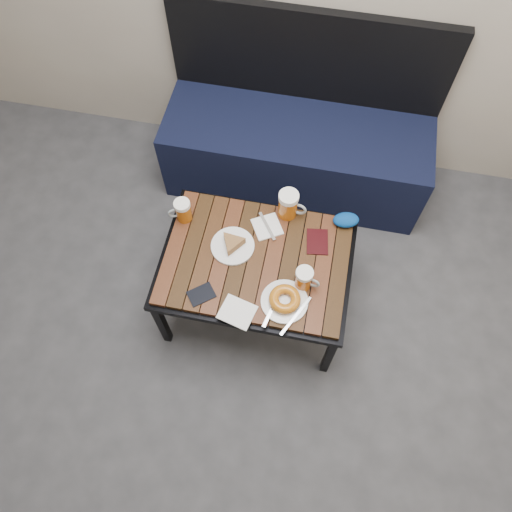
% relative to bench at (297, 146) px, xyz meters
% --- Properties ---
extents(ground, '(4.00, 4.00, 0.00)m').
position_rel_bench_xyz_m(ground, '(-0.27, -1.76, -0.27)').
color(ground, '#2D2D30').
rests_on(ground, ground).
extents(room_shell, '(4.00, 4.00, 4.00)m').
position_rel_bench_xyz_m(room_shell, '(-0.27, -1.26, 1.48)').
color(room_shell, gray).
rests_on(room_shell, ground).
extents(bench, '(1.40, 0.50, 0.95)m').
position_rel_bench_xyz_m(bench, '(0.00, 0.00, 0.00)').
color(bench, black).
rests_on(bench, ground).
extents(cafe_table, '(0.84, 0.62, 0.47)m').
position_rel_bench_xyz_m(cafe_table, '(-0.06, -0.83, 0.16)').
color(cafe_table, black).
rests_on(cafe_table, ground).
extents(beer_mug_left, '(0.11, 0.09, 0.12)m').
position_rel_bench_xyz_m(beer_mug_left, '(-0.42, -0.68, 0.26)').
color(beer_mug_left, '#AA500D').
rests_on(beer_mug_left, cafe_table).
extents(beer_mug_centre, '(0.13, 0.10, 0.14)m').
position_rel_bench_xyz_m(beer_mug_centre, '(0.04, -0.57, 0.27)').
color(beer_mug_centre, '#AA500D').
rests_on(beer_mug_centre, cafe_table).
extents(beer_mug_right, '(0.11, 0.08, 0.12)m').
position_rel_bench_xyz_m(beer_mug_right, '(0.16, -0.91, 0.26)').
color(beer_mug_right, '#AA500D').
rests_on(beer_mug_right, cafe_table).
extents(plate_pie, '(0.19, 0.19, 0.05)m').
position_rel_bench_xyz_m(plate_pie, '(-0.17, -0.79, 0.22)').
color(plate_pie, white).
rests_on(plate_pie, cafe_table).
extents(plate_bagel, '(0.21, 0.25, 0.05)m').
position_rel_bench_xyz_m(plate_bagel, '(0.09, -1.01, 0.22)').
color(plate_bagel, white).
rests_on(plate_bagel, cafe_table).
extents(napkin_left, '(0.16, 0.16, 0.01)m').
position_rel_bench_xyz_m(napkin_left, '(-0.04, -0.66, 0.20)').
color(napkin_left, white).
rests_on(napkin_left, cafe_table).
extents(napkin_right, '(0.16, 0.15, 0.01)m').
position_rel_bench_xyz_m(napkin_right, '(-0.09, -1.09, 0.20)').
color(napkin_right, white).
rests_on(napkin_right, cafe_table).
extents(passport_navy, '(0.13, 0.13, 0.01)m').
position_rel_bench_xyz_m(passport_navy, '(-0.25, -1.04, 0.20)').
color(passport_navy, black).
rests_on(passport_navy, cafe_table).
extents(passport_burgundy, '(0.11, 0.14, 0.01)m').
position_rel_bench_xyz_m(passport_burgundy, '(0.19, -0.69, 0.20)').
color(passport_burgundy, black).
rests_on(passport_burgundy, cafe_table).
extents(knit_pouch, '(0.13, 0.10, 0.05)m').
position_rel_bench_xyz_m(knit_pouch, '(0.30, -0.57, 0.23)').
color(knit_pouch, '#050D89').
rests_on(knit_pouch, cafe_table).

